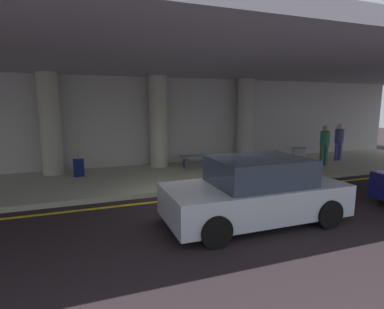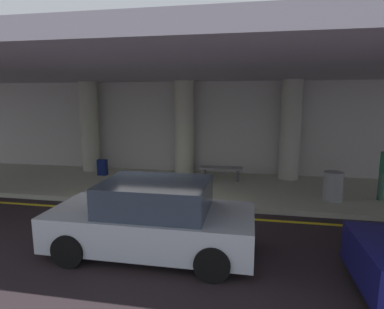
# 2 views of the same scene
# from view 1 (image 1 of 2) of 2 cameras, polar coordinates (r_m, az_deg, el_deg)

# --- Properties ---
(ground_plane) EXTENTS (60.00, 60.00, 0.00)m
(ground_plane) POSITION_cam_1_polar(r_m,az_deg,el_deg) (8.44, 1.71, -9.16)
(ground_plane) COLOR black
(sidewalk) EXTENTS (26.00, 4.20, 0.15)m
(sidewalk) POSITION_cam_1_polar(r_m,az_deg,el_deg) (11.24, -4.19, -4.06)
(sidewalk) COLOR #B1B39C
(sidewalk) RESTS_ON ground
(lane_stripe_yellow) EXTENTS (26.00, 0.14, 0.01)m
(lane_stripe_yellow) POSITION_cam_1_polar(r_m,az_deg,el_deg) (8.92, 0.39, -8.09)
(lane_stripe_yellow) COLOR yellow
(lane_stripe_yellow) RESTS_ON ground
(support_column_far_left) EXTENTS (0.74, 0.74, 3.65)m
(support_column_far_left) POSITION_cam_1_polar(r_m,az_deg,el_deg) (12.15, -25.00, 5.16)
(support_column_far_left) COLOR #B0AF99
(support_column_far_left) RESTS_ON sidewalk
(support_column_left_mid) EXTENTS (0.74, 0.74, 3.65)m
(support_column_left_mid) POSITION_cam_1_polar(r_m,az_deg,el_deg) (12.47, -6.28, 6.06)
(support_column_left_mid) COLOR #B7B39E
(support_column_left_mid) RESTS_ON sidewalk
(support_column_center) EXTENTS (0.74, 0.74, 3.65)m
(support_column_center) POSITION_cam_1_polar(r_m,az_deg,el_deg) (13.97, 9.95, 6.33)
(support_column_center) COLOR #ADAB9E
(support_column_center) RESTS_ON sidewalk
(ceiling_overhang) EXTENTS (28.00, 13.20, 0.30)m
(ceiling_overhang) POSITION_cam_1_polar(r_m,az_deg,el_deg) (10.53, -3.66, 16.27)
(ceiling_overhang) COLOR #938D9B
(ceiling_overhang) RESTS_ON support_column_far_left
(terminal_back_wall) EXTENTS (26.00, 0.30, 3.80)m
(terminal_back_wall) POSITION_cam_1_polar(r_m,az_deg,el_deg) (13.14, -7.00, 5.89)
(terminal_back_wall) COLOR #B7B3AF
(terminal_back_wall) RESTS_ON ground
(car_silver) EXTENTS (4.10, 1.92, 1.50)m
(car_silver) POSITION_cam_1_polar(r_m,az_deg,el_deg) (7.11, 11.81, -6.88)
(car_silver) COLOR #B1B9C4
(car_silver) RESTS_ON ground
(traveler_with_luggage) EXTENTS (0.38, 0.38, 1.68)m
(traveler_with_luggage) POSITION_cam_1_polar(r_m,az_deg,el_deg) (13.79, 23.63, 2.05)
(traveler_with_luggage) COLOR #365C49
(traveler_with_luggage) RESTS_ON sidewalk
(person_waiting_for_ride) EXTENTS (0.38, 0.38, 1.68)m
(person_waiting_for_ride) POSITION_cam_1_polar(r_m,az_deg,el_deg) (15.31, 25.86, 2.55)
(person_waiting_for_ride) COLOR #433A7C
(person_waiting_for_ride) RESTS_ON sidewalk
(suitcase_upright_primary) EXTENTS (0.36, 0.22, 0.90)m
(suitcase_upright_primary) POSITION_cam_1_polar(r_m,az_deg,el_deg) (11.51, -20.46, -2.35)
(suitcase_upright_primary) COLOR #0D184C
(suitcase_upright_primary) RESTS_ON sidewalk
(bench_metal) EXTENTS (1.60, 0.50, 0.48)m
(bench_metal) POSITION_cam_1_polar(r_m,az_deg,el_deg) (12.44, 1.44, -0.73)
(bench_metal) COLOR slate
(bench_metal) RESTS_ON sidewalk
(trash_bin_steel) EXTENTS (0.56, 0.56, 0.85)m
(trash_bin_steel) POSITION_cam_1_polar(r_m,az_deg,el_deg) (12.67, 19.35, -0.73)
(trash_bin_steel) COLOR gray
(trash_bin_steel) RESTS_ON sidewalk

